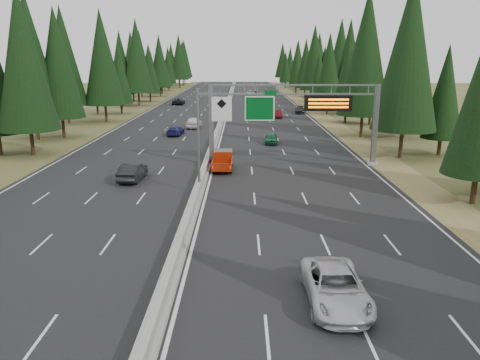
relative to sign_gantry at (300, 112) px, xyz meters
name	(u,v)px	position (x,y,z in m)	size (l,w,h in m)	color
road	(225,114)	(-8.92, 45.12, -5.23)	(32.00, 260.00, 0.08)	black
shoulder_right	(317,114)	(8.88, 45.12, -5.24)	(3.60, 260.00, 0.06)	olive
shoulder_left	(132,114)	(-26.72, 45.12, -5.24)	(3.60, 260.00, 0.06)	#4E4F25
median_barrier	(224,112)	(-8.92, 45.12, -4.85)	(0.70, 260.00, 0.85)	gray
sign_gantry	(300,112)	(0.00, 0.00, 0.00)	(16.75, 0.98, 7.80)	slate
hov_sign_pole	(206,134)	(-8.33, -9.92, -0.54)	(2.80, 0.50, 8.00)	slate
tree_row_right	(353,64)	(13.22, 36.82, 4.10)	(12.50, 243.99, 18.98)	black
tree_row_left	(105,62)	(-30.86, 44.06, 4.39)	(12.43, 241.88, 18.84)	black
silver_minivan	(335,287)	(-1.64, -26.88, -4.45)	(2.45, 5.31, 1.48)	silver
red_pickup	(223,159)	(-7.42, -1.50, -4.26)	(1.84, 5.15, 1.68)	black
car_ahead_green	(271,138)	(-1.96, 12.08, -4.54)	(1.52, 3.79, 1.29)	#145937
car_ahead_dkred	(277,114)	(0.61, 38.44, -4.51)	(1.43, 4.09, 1.35)	#4E0B0C
car_ahead_dkgrey	(300,110)	(5.58, 45.41, -4.53)	(1.85, 4.55, 1.32)	black
car_ahead_white	(251,93)	(-2.95, 89.90, -4.44)	(2.50, 5.41, 1.50)	silver
car_ahead_far	(255,93)	(-1.84, 90.21, -4.48)	(1.67, 4.15, 1.41)	black
car_onc_near	(133,172)	(-14.99, -5.99, -4.45)	(1.57, 4.50, 1.48)	black
car_onc_blue	(175,130)	(-14.69, 18.62, -4.55)	(1.80, 4.42, 1.28)	navy
car_onc_white	(194,122)	(-12.85, 25.62, -4.37)	(1.94, 4.83, 1.65)	silver
car_onc_far	(179,101)	(-20.11, 63.48, -4.45)	(2.44, 5.29, 1.47)	black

